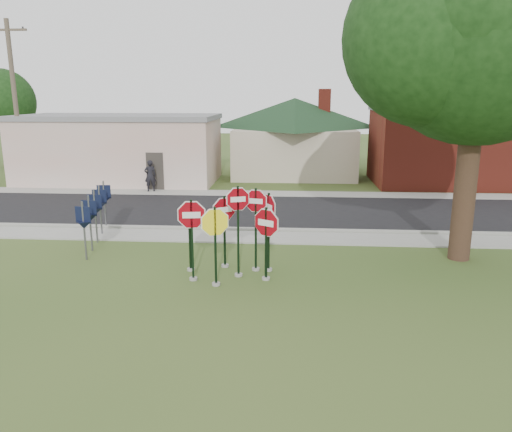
# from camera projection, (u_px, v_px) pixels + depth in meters

# --- Properties ---
(ground) EXTENTS (120.00, 120.00, 0.00)m
(ground) POSITION_uv_depth(u_px,v_px,m) (225.00, 292.00, 13.98)
(ground) COLOR #34501E
(ground) RESTS_ON ground
(sidewalk_near) EXTENTS (60.00, 1.60, 0.06)m
(sidewalk_near) POSITION_uv_depth(u_px,v_px,m) (243.00, 237.00, 19.30)
(sidewalk_near) COLOR gray
(sidewalk_near) RESTS_ON ground
(road) EXTENTS (60.00, 7.00, 0.04)m
(road) POSITION_uv_depth(u_px,v_px,m) (252.00, 211.00, 23.67)
(road) COLOR black
(road) RESTS_ON ground
(sidewalk_far) EXTENTS (60.00, 1.60, 0.06)m
(sidewalk_far) POSITION_uv_depth(u_px,v_px,m) (258.00, 194.00, 27.84)
(sidewalk_far) COLOR gray
(sidewalk_far) RESTS_ON ground
(curb) EXTENTS (60.00, 0.20, 0.14)m
(curb) POSITION_uv_depth(u_px,v_px,m) (246.00, 229.00, 20.26)
(curb) COLOR gray
(curb) RESTS_ON ground
(stop_sign_center) EXTENTS (0.93, 0.34, 2.89)m
(stop_sign_center) POSITION_uv_depth(u_px,v_px,m) (238.00, 219.00, 14.81)
(stop_sign_center) COLOR gray
(stop_sign_center) RESTS_ON ground
(stop_sign_yellow) EXTENTS (1.05, 0.44, 2.45)m
(stop_sign_yellow) POSITION_uv_depth(u_px,v_px,m) (215.00, 235.00, 14.13)
(stop_sign_yellow) COLOR gray
(stop_sign_yellow) RESTS_ON ground
(stop_sign_left) EXTENTS (1.13, 0.24, 2.58)m
(stop_sign_left) POSITION_uv_depth(u_px,v_px,m) (192.00, 228.00, 14.52)
(stop_sign_left) COLOR gray
(stop_sign_left) RESTS_ON ground
(stop_sign_right) EXTENTS (1.00, 0.61, 2.34)m
(stop_sign_right) POSITION_uv_depth(u_px,v_px,m) (266.00, 234.00, 14.59)
(stop_sign_right) COLOR gray
(stop_sign_right) RESTS_ON ground
(stop_sign_back_right) EXTENTS (0.96, 0.24, 2.73)m
(stop_sign_back_right) POSITION_uv_depth(u_px,v_px,m) (256.00, 219.00, 15.33)
(stop_sign_back_right) COLOR gray
(stop_sign_back_right) RESTS_ON ground
(stop_sign_back_left) EXTENTS (0.91, 0.58, 2.43)m
(stop_sign_back_left) POSITION_uv_depth(u_px,v_px,m) (224.00, 222.00, 15.70)
(stop_sign_back_left) COLOR gray
(stop_sign_back_left) RESTS_ON ground
(stop_sign_far_right) EXTENTS (0.57, 0.88, 2.59)m
(stop_sign_far_right) POSITION_uv_depth(u_px,v_px,m) (269.00, 221.00, 15.32)
(stop_sign_far_right) COLOR gray
(stop_sign_far_right) RESTS_ON ground
(stop_sign_far_left) EXTENTS (0.61, 0.88, 2.31)m
(stop_sign_far_left) POSITION_uv_depth(u_px,v_px,m) (190.00, 227.00, 15.38)
(stop_sign_far_left) COLOR gray
(stop_sign_far_left) RESTS_ON ground
(route_sign_row) EXTENTS (1.43, 4.63, 2.00)m
(route_sign_row) POSITION_uv_depth(u_px,v_px,m) (95.00, 211.00, 18.42)
(route_sign_row) COLOR #59595E
(route_sign_row) RESTS_ON ground
(building_stucco) EXTENTS (12.20, 6.20, 4.20)m
(building_stucco) POSITION_uv_depth(u_px,v_px,m) (120.00, 148.00, 31.54)
(building_stucco) COLOR beige
(building_stucco) RESTS_ON ground
(building_house) EXTENTS (11.60, 11.60, 6.20)m
(building_house) POSITION_uv_depth(u_px,v_px,m) (295.00, 121.00, 34.31)
(building_house) COLOR #BCAC96
(building_house) RESTS_ON ground
(building_brick) EXTENTS (10.20, 6.20, 4.75)m
(building_brick) POSITION_uv_depth(u_px,v_px,m) (458.00, 145.00, 30.53)
(building_brick) COLOR maroon
(building_brick) RESTS_ON ground
(oak_tree) EXTENTS (10.63, 10.03, 10.83)m
(oak_tree) POSITION_uv_depth(u_px,v_px,m) (481.00, 30.00, 15.14)
(oak_tree) COLOR black
(oak_tree) RESTS_ON ground
(utility_pole_near) EXTENTS (2.20, 0.26, 9.50)m
(utility_pole_near) POSITION_uv_depth(u_px,v_px,m) (15.00, 103.00, 28.50)
(utility_pole_near) COLOR brown
(utility_pole_near) RESTS_ON ground
(bg_tree_left) EXTENTS (4.90, 4.90, 7.35)m
(bg_tree_left) POSITION_uv_depth(u_px,v_px,m) (2.00, 102.00, 37.46)
(bg_tree_left) COLOR black
(bg_tree_left) RESTS_ON ground
(pedestrian) EXTENTS (0.76, 0.64, 1.78)m
(pedestrian) POSITION_uv_depth(u_px,v_px,m) (150.00, 176.00, 28.18)
(pedestrian) COLOR black
(pedestrian) RESTS_ON sidewalk_far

